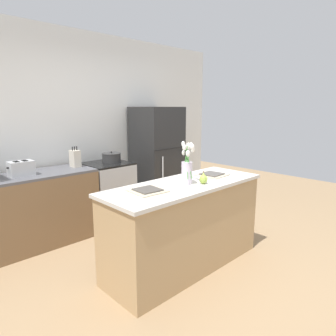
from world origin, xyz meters
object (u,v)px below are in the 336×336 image
Objects in this scene: refrigerator at (157,159)px; toaster at (21,168)px; stove_range at (108,193)px; pear_figurine at (203,179)px; knife_block at (75,158)px; plate_setting_left at (147,191)px; plate_setting_right at (212,175)px; cooking_pot at (111,158)px; flower_vase at (187,167)px.

refrigerator reaches higher than toaster.
pear_figurine reaches higher than stove_range.
refrigerator is 6.17× the size of knife_block.
pear_figurine is 0.61m from plate_setting_left.
refrigerator reaches higher than stove_range.
toaster is (-1.15, -0.02, 0.53)m from stove_range.
plate_setting_right is at bearing -110.13° from refrigerator.
stove_range is 2.81× the size of plate_setting_right.
cooking_pot is (0.07, -0.00, 0.51)m from stove_range.
plate_setting_left is at bearing 163.73° from pear_figurine.
refrigerator is 1.98m from pear_figurine.
refrigerator reaches higher than pear_figurine.
plate_setting_right is at bearing -45.48° from toaster.
cooking_pot is at bearing -179.70° from refrigerator.
plate_setting_right is at bearing 0.00° from plate_setting_left.
toaster is at bearing -179.02° from stove_range.
pear_figurine is at bearing -89.52° from stove_range.
plate_setting_left is 1.62m from knife_block.
pear_figurine is at bearing -43.97° from flower_vase.
pear_figurine reaches higher than plate_setting_right.
knife_block is (-0.83, 1.61, 0.08)m from plate_setting_right.
pear_figurine is at bearing -91.98° from cooking_pot.
refrigerator is at bearing 0.56° from toaster.
plate_setting_left is 1.00× the size of plate_setting_right.
plate_setting_left and plate_setting_right have the same top height.
knife_block is at bearing 178.47° from refrigerator.
knife_block is at bearing 4.77° from toaster.
stove_range is at bearing 69.94° from plate_setting_left.
plate_setting_right is 1.13× the size of toaster.
toaster reaches higher than pear_figurine.
toaster is (-1.53, 1.55, 0.06)m from plate_setting_right.
cooking_pot is (0.18, 1.62, -0.12)m from flower_vase.
plate_setting_right is at bearing 6.84° from flower_vase.
cooking_pot is (1.23, 0.02, -0.02)m from toaster.
knife_block is (-1.41, 0.04, 0.17)m from refrigerator.
stove_range is at bearing 103.38° from plate_setting_right.
stove_range is at bearing -179.96° from refrigerator.
toaster is (-0.58, 1.55, 0.06)m from plate_setting_left.
stove_range is 1.75m from flower_vase.
refrigerator is at bearing 0.30° from cooking_pot.
toaster is at bearing -175.23° from knife_block.
plate_setting_left is 1.70m from cooking_pot.
toaster is 1.04× the size of knife_block.
pear_figurine is 0.49× the size of knife_block.
refrigerator is 2.11m from toaster.
refrigerator is at bearing 61.79° from pear_figurine.
flower_vase is 1.36× the size of plate_setting_right.
stove_range is 0.72m from knife_block.
cooking_pot is (0.06, 1.74, -0.00)m from pear_figurine.
cooking_pot is 0.54m from knife_block.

